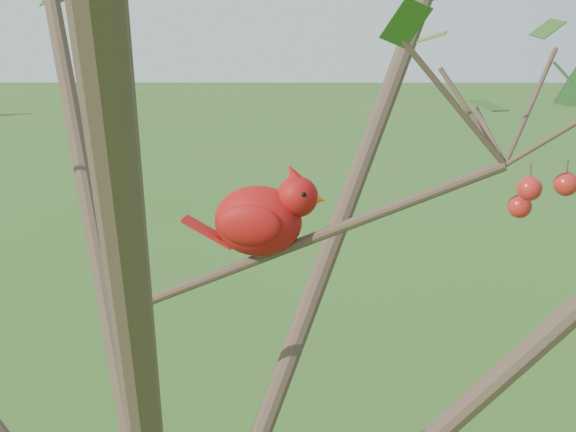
% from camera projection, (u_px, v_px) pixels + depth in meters
% --- Properties ---
extents(crabapple_tree, '(2.35, 2.05, 2.95)m').
position_uv_depth(crabapple_tree, '(169.00, 224.00, 1.22)').
color(crabapple_tree, '#3E2E21').
rests_on(crabapple_tree, ground).
extents(cardinal, '(0.24, 0.14, 0.17)m').
position_uv_depth(cardinal, '(263.00, 217.00, 1.32)').
color(cardinal, '#AE120E').
rests_on(cardinal, ground).
extents(distant_trees, '(46.44, 10.66, 3.56)m').
position_uv_depth(distant_trees, '(314.00, 64.00, 24.59)').
color(distant_trees, '#3E2E21').
rests_on(distant_trees, ground).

